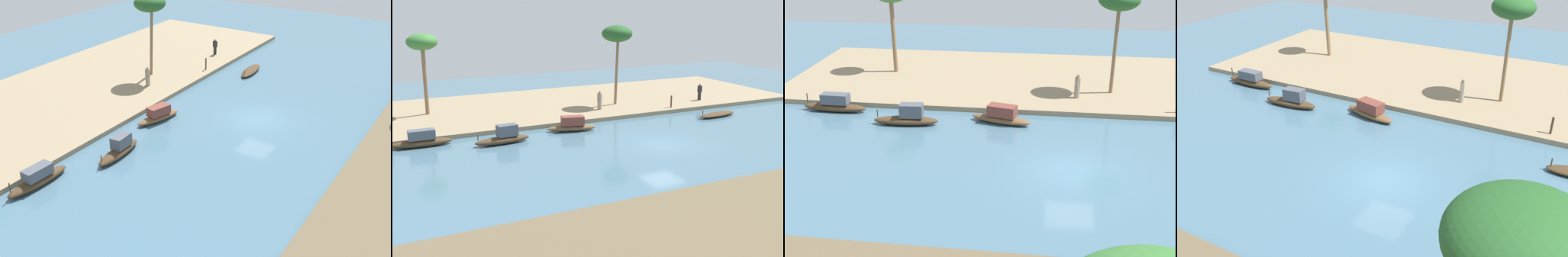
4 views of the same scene
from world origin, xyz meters
TOP-DOWN VIEW (x-y plane):
  - river_water at (0.00, 0.00)m, footprint 70.62×70.62m
  - riverbank_left at (0.00, -14.92)m, footprint 40.79×14.47m
  - sampan_upstream_small at (9.68, -5.07)m, footprint 3.96×1.27m
  - sampan_downstream_large at (4.11, -6.05)m, footprint 3.83×1.83m
  - sampan_midstream at (14.90, -6.74)m, footprint 4.19×1.09m
  - sampan_near_left_bank at (-8.86, -4.99)m, footprint 4.00×1.56m
  - person_on_near_bank at (-0.52, -10.53)m, footprint 0.50×0.50m
  - person_by_mooring at (-10.97, -10.06)m, footprint 0.35×0.42m
  - mooring_post at (-6.60, -8.48)m, footprint 0.14×0.14m
  - palm_tree_left_near at (-2.87, -11.81)m, footprint 2.71×2.71m

SIDE VIEW (x-z plane):
  - river_water at x=0.00m, z-range 0.00..0.00m
  - riverbank_left at x=0.00m, z-range 0.00..0.33m
  - sampan_near_left_bank at x=-8.86m, z-range -0.19..0.56m
  - sampan_midstream at x=14.90m, z-range -0.15..1.02m
  - sampan_downstream_large at x=4.11m, z-range -0.13..1.02m
  - sampan_upstream_small at x=9.68m, z-range -0.20..1.11m
  - mooring_post at x=-6.60m, z-range 0.33..1.40m
  - person_on_near_bank at x=-0.52m, z-range 0.17..1.78m
  - person_by_mooring at x=-10.97m, z-range 0.26..1.83m
  - palm_tree_left_near at x=-2.87m, z-range 3.03..10.15m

